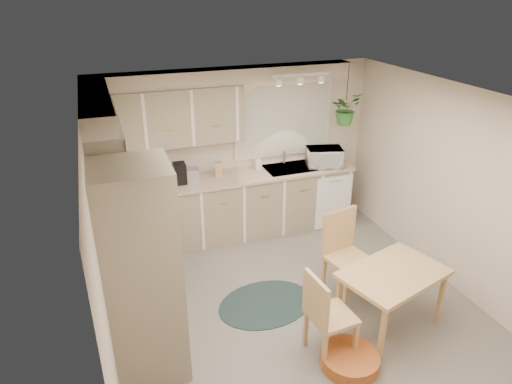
% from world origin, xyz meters
% --- Properties ---
extents(floor, '(4.20, 4.20, 0.00)m').
position_xyz_m(floor, '(0.00, 0.00, 0.00)').
color(floor, slate).
rests_on(floor, ground).
extents(ceiling, '(4.20, 4.20, 0.00)m').
position_xyz_m(ceiling, '(0.00, 0.00, 2.40)').
color(ceiling, silver).
rests_on(ceiling, wall_back).
extents(wall_back, '(4.00, 0.04, 2.40)m').
position_xyz_m(wall_back, '(0.00, 2.10, 1.20)').
color(wall_back, '#C2B2A0').
rests_on(wall_back, floor).
extents(wall_front, '(4.00, 0.04, 2.40)m').
position_xyz_m(wall_front, '(0.00, -2.10, 1.20)').
color(wall_front, '#C2B2A0').
rests_on(wall_front, floor).
extents(wall_left, '(0.04, 4.20, 2.40)m').
position_xyz_m(wall_left, '(-2.00, 0.00, 1.20)').
color(wall_left, '#C2B2A0').
rests_on(wall_left, floor).
extents(wall_right, '(0.04, 4.20, 2.40)m').
position_xyz_m(wall_right, '(2.00, 0.00, 1.20)').
color(wall_right, '#C2B2A0').
rests_on(wall_right, floor).
extents(base_cab_left, '(0.60, 1.85, 0.90)m').
position_xyz_m(base_cab_left, '(-1.70, 0.88, 0.45)').
color(base_cab_left, gray).
rests_on(base_cab_left, floor).
extents(base_cab_back, '(3.60, 0.60, 0.90)m').
position_xyz_m(base_cab_back, '(-0.20, 1.80, 0.45)').
color(base_cab_back, gray).
rests_on(base_cab_back, floor).
extents(counter_left, '(0.64, 1.89, 0.04)m').
position_xyz_m(counter_left, '(-1.69, 0.88, 0.92)').
color(counter_left, tan).
rests_on(counter_left, base_cab_left).
extents(counter_back, '(3.64, 0.64, 0.04)m').
position_xyz_m(counter_back, '(-0.20, 1.79, 0.92)').
color(counter_back, tan).
rests_on(counter_back, base_cab_back).
extents(oven_stack, '(0.65, 0.65, 2.10)m').
position_xyz_m(oven_stack, '(-1.68, -0.38, 1.05)').
color(oven_stack, gray).
rests_on(oven_stack, floor).
extents(wall_oven_face, '(0.02, 0.56, 0.58)m').
position_xyz_m(wall_oven_face, '(-1.35, -0.38, 1.05)').
color(wall_oven_face, silver).
rests_on(wall_oven_face, oven_stack).
extents(upper_cab_left, '(0.35, 2.00, 0.75)m').
position_xyz_m(upper_cab_left, '(-1.82, 1.00, 1.83)').
color(upper_cab_left, gray).
rests_on(upper_cab_left, wall_left).
extents(upper_cab_back, '(2.00, 0.35, 0.75)m').
position_xyz_m(upper_cab_back, '(-1.00, 1.93, 1.83)').
color(upper_cab_back, gray).
rests_on(upper_cab_back, wall_back).
extents(soffit_left, '(0.30, 2.00, 0.20)m').
position_xyz_m(soffit_left, '(-1.85, 1.00, 2.30)').
color(soffit_left, '#C2B2A0').
rests_on(soffit_left, wall_left).
extents(soffit_back, '(3.60, 0.30, 0.20)m').
position_xyz_m(soffit_back, '(-0.20, 1.95, 2.30)').
color(soffit_back, '#C2B2A0').
rests_on(soffit_back, wall_back).
extents(cooktop, '(0.52, 0.58, 0.02)m').
position_xyz_m(cooktop, '(-1.68, 0.30, 0.94)').
color(cooktop, silver).
rests_on(cooktop, counter_left).
extents(range_hood, '(0.40, 0.60, 0.14)m').
position_xyz_m(range_hood, '(-1.70, 0.30, 1.40)').
color(range_hood, silver).
rests_on(range_hood, upper_cab_left).
extents(window_blinds, '(1.40, 0.02, 1.00)m').
position_xyz_m(window_blinds, '(0.70, 2.07, 1.60)').
color(window_blinds, beige).
rests_on(window_blinds, wall_back).
extents(window_frame, '(1.50, 0.02, 1.10)m').
position_xyz_m(window_frame, '(0.70, 2.08, 1.60)').
color(window_frame, beige).
rests_on(window_frame, wall_back).
extents(sink, '(0.70, 0.48, 0.10)m').
position_xyz_m(sink, '(0.70, 1.80, 0.90)').
color(sink, '#A2A5A9').
rests_on(sink, counter_back).
extents(dishwasher_front, '(0.58, 0.02, 0.83)m').
position_xyz_m(dishwasher_front, '(1.30, 1.49, 0.42)').
color(dishwasher_front, silver).
rests_on(dishwasher_front, base_cab_back).
extents(track_light_bar, '(0.80, 0.04, 0.04)m').
position_xyz_m(track_light_bar, '(0.70, 1.55, 2.33)').
color(track_light_bar, silver).
rests_on(track_light_bar, ceiling).
extents(wall_clock, '(0.30, 0.03, 0.30)m').
position_xyz_m(wall_clock, '(0.15, 2.07, 2.18)').
color(wall_clock, gold).
rests_on(wall_clock, wall_back).
extents(dining_table, '(1.24, 0.99, 0.68)m').
position_xyz_m(dining_table, '(0.83, -0.64, 0.34)').
color(dining_table, tan).
rests_on(dining_table, floor).
extents(chair_left, '(0.47, 0.47, 0.93)m').
position_xyz_m(chair_left, '(0.04, -0.79, 0.47)').
color(chair_left, tan).
rests_on(chair_left, floor).
extents(chair_back, '(0.57, 0.57, 1.04)m').
position_xyz_m(chair_back, '(0.67, -0.04, 0.52)').
color(chair_back, tan).
rests_on(chair_back, floor).
extents(braided_rug, '(1.23, 0.98, 0.01)m').
position_xyz_m(braided_rug, '(-0.31, 0.12, 0.01)').
color(braided_rug, black).
rests_on(braided_rug, floor).
extents(pet_bed, '(0.60, 0.60, 0.13)m').
position_xyz_m(pet_bed, '(0.14, -1.03, 0.07)').
color(pet_bed, '#AC5522').
rests_on(pet_bed, floor).
extents(microwave, '(0.56, 0.40, 0.34)m').
position_xyz_m(microwave, '(1.21, 1.70, 1.11)').
color(microwave, silver).
rests_on(microwave, counter_back).
extents(soap_bottle, '(0.11, 0.21, 0.09)m').
position_xyz_m(soap_bottle, '(0.26, 1.95, 0.99)').
color(soap_bottle, silver).
rests_on(soap_bottle, counter_back).
extents(hanging_plant, '(0.53, 0.56, 0.36)m').
position_xyz_m(hanging_plant, '(1.50, 1.70, 1.73)').
color(hanging_plant, '#2D6829').
rests_on(hanging_plant, ceiling).
extents(coffee_maker, '(0.16, 0.20, 0.28)m').
position_xyz_m(coffee_maker, '(-0.91, 1.80, 1.08)').
color(coffee_maker, black).
rests_on(coffee_maker, counter_back).
extents(toaster, '(0.32, 0.21, 0.18)m').
position_xyz_m(toaster, '(-0.79, 1.82, 1.03)').
color(toaster, '#A2A5A9').
rests_on(toaster, counter_back).
extents(knife_block, '(0.12, 0.12, 0.21)m').
position_xyz_m(knife_block, '(-0.35, 1.85, 1.05)').
color(knife_block, tan).
rests_on(knife_block, counter_back).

